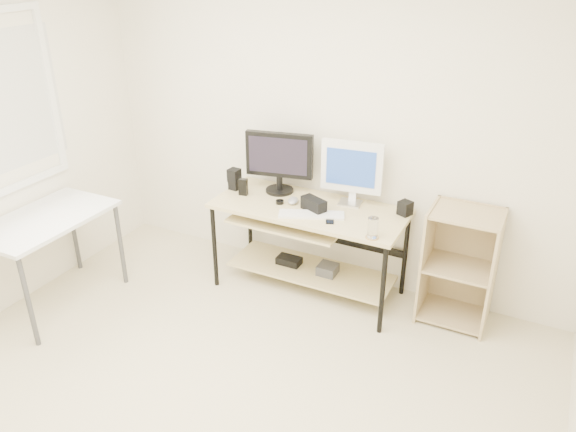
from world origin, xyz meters
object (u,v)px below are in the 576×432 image
at_px(side_table, 46,227).
at_px(white_imac, 352,169).
at_px(audio_controller, 243,187).
at_px(shelf_unit, 460,264).
at_px(black_monitor, 279,159).
at_px(desk, 306,230).

relative_size(side_table, white_imac, 1.98).
height_order(white_imac, audio_controller, white_imac).
height_order(shelf_unit, audio_controller, shelf_unit).
height_order(side_table, black_monitor, black_monitor).
relative_size(desk, white_imac, 2.96).
bearing_deg(black_monitor, audio_controller, -152.42).
height_order(desk, black_monitor, black_monitor).
height_order(shelf_unit, black_monitor, black_monitor).
bearing_deg(side_table, black_monitor, 42.19).
bearing_deg(black_monitor, shelf_unit, -11.38).
xyz_separation_m(desk, shelf_unit, (1.18, 0.16, -0.09)).
distance_m(desk, white_imac, 0.61).
xyz_separation_m(shelf_unit, black_monitor, (-1.49, -0.01, 0.58)).
distance_m(desk, side_table, 1.97).
bearing_deg(side_table, shelf_unit, 23.33).
bearing_deg(desk, audio_controller, -176.30).
xyz_separation_m(side_table, shelf_unit, (2.83, 1.22, -0.22)).
distance_m(black_monitor, white_imac, 0.60).
xyz_separation_m(desk, audio_controller, (-0.55, -0.04, 0.28)).
height_order(side_table, white_imac, white_imac).
distance_m(side_table, white_imac, 2.34).
relative_size(desk, black_monitor, 2.76).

